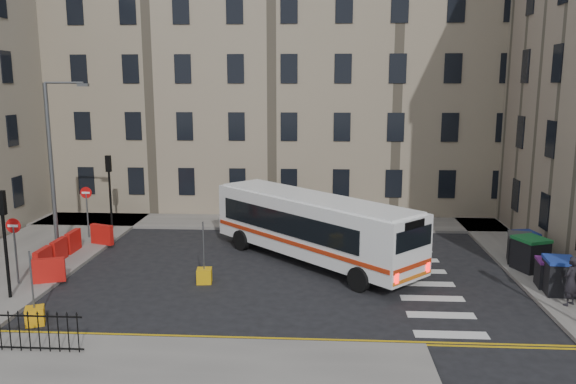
# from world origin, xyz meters

# --- Properties ---
(ground) EXTENTS (120.00, 120.00, 0.00)m
(ground) POSITION_xyz_m (0.00, 0.00, 0.00)
(ground) COLOR black
(ground) RESTS_ON ground
(pavement_north) EXTENTS (36.00, 3.20, 0.15)m
(pavement_north) POSITION_xyz_m (-6.00, 8.60, 0.07)
(pavement_north) COLOR slate
(pavement_north) RESTS_ON ground
(pavement_east) EXTENTS (2.40, 26.00, 0.15)m
(pavement_east) POSITION_xyz_m (9.00, 4.00, 0.07)
(pavement_east) COLOR slate
(pavement_east) RESTS_ON ground
(pavement_west) EXTENTS (6.00, 22.00, 0.15)m
(pavement_west) POSITION_xyz_m (-14.00, 1.00, 0.07)
(pavement_west) COLOR slate
(pavement_west) RESTS_ON ground
(terrace_north) EXTENTS (38.30, 10.80, 17.20)m
(terrace_north) POSITION_xyz_m (-7.00, 15.50, 8.62)
(terrace_north) COLOR gray
(terrace_north) RESTS_ON ground
(traffic_light_nw) EXTENTS (0.28, 0.22, 4.10)m
(traffic_light_nw) POSITION_xyz_m (-12.00, 6.50, 2.87)
(traffic_light_nw) COLOR black
(traffic_light_nw) RESTS_ON pavement_west
(traffic_light_sw) EXTENTS (0.28, 0.22, 4.10)m
(traffic_light_sw) POSITION_xyz_m (-12.00, -4.00, 2.87)
(traffic_light_sw) COLOR black
(traffic_light_sw) RESTS_ON pavement_west
(streetlamp) EXTENTS (0.50, 0.22, 8.14)m
(streetlamp) POSITION_xyz_m (-13.00, 2.00, 4.34)
(streetlamp) COLOR #595B5E
(streetlamp) RESTS_ON pavement_west
(no_entry_north) EXTENTS (0.60, 0.08, 3.00)m
(no_entry_north) POSITION_xyz_m (-12.50, 4.50, 2.08)
(no_entry_north) COLOR #595B5E
(no_entry_north) RESTS_ON pavement_west
(no_entry_south) EXTENTS (0.60, 0.08, 3.00)m
(no_entry_south) POSITION_xyz_m (-12.50, -2.50, 2.08)
(no_entry_south) COLOR #595B5E
(no_entry_south) RESTS_ON pavement_west
(roadworks_barriers) EXTENTS (1.66, 6.26, 1.00)m
(roadworks_barriers) POSITION_xyz_m (-11.84, 0.50, 0.65)
(roadworks_barriers) COLOR red
(roadworks_barriers) RESTS_ON pavement_west
(bus) EXTENTS (9.66, 9.61, 3.03)m
(bus) POSITION_xyz_m (-0.69, 1.44, 1.75)
(bus) COLOR white
(bus) RESTS_ON ground
(wheelie_bin_a) EXTENTS (1.23, 1.37, 1.39)m
(wheelie_bin_a) POSITION_xyz_m (8.87, -2.33, 0.85)
(wheelie_bin_a) COLOR black
(wheelie_bin_a) RESTS_ON pavement_east
(wheelie_bin_b) EXTENTS (1.01, 1.12, 1.12)m
(wheelie_bin_b) POSITION_xyz_m (8.74, -1.62, 0.71)
(wheelie_bin_b) COLOR black
(wheelie_bin_b) RESTS_ON pavement_east
(wheelie_bin_c) EXTENTS (1.54, 1.64, 1.45)m
(wheelie_bin_c) POSITION_xyz_m (8.76, 0.43, 0.88)
(wheelie_bin_c) COLOR black
(wheelie_bin_c) RESTS_ON pavement_east
(wheelie_bin_d) EXTENTS (1.31, 1.42, 1.31)m
(wheelie_bin_d) POSITION_xyz_m (8.69, 1.56, 0.81)
(wheelie_bin_d) COLOR black
(wheelie_bin_d) RESTS_ON pavement_east
(wheelie_bin_e) EXTENTS (1.11, 1.22, 1.17)m
(wheelie_bin_e) POSITION_xyz_m (9.28, 2.49, 0.74)
(wheelie_bin_e) COLOR black
(wheelie_bin_e) RESTS_ON pavement_east
(pedestrian) EXTENTS (0.80, 0.76, 1.84)m
(pedestrian) POSITION_xyz_m (8.76, -3.54, 1.07)
(pedestrian) COLOR black
(pedestrian) RESTS_ON pavement_east
(bollard_yellow) EXTENTS (0.67, 0.67, 0.60)m
(bollard_yellow) POSITION_xyz_m (-5.07, -1.59, 0.30)
(bollard_yellow) COLOR #DCA10C
(bollard_yellow) RESTS_ON ground
(bollard_chevron) EXTENTS (0.79, 0.79, 0.60)m
(bollard_chevron) POSITION_xyz_m (-10.00, -6.00, 0.30)
(bollard_chevron) COLOR orange
(bollard_chevron) RESTS_ON ground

